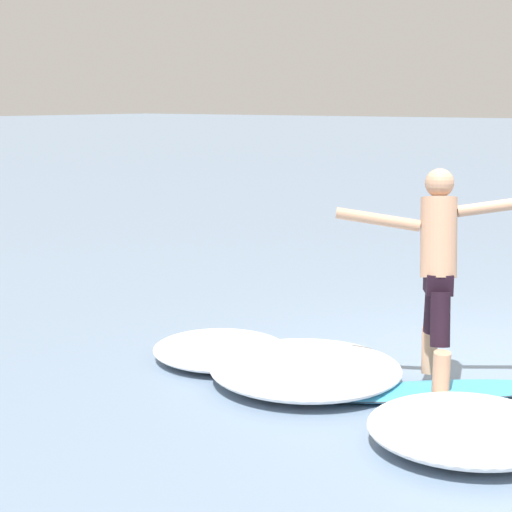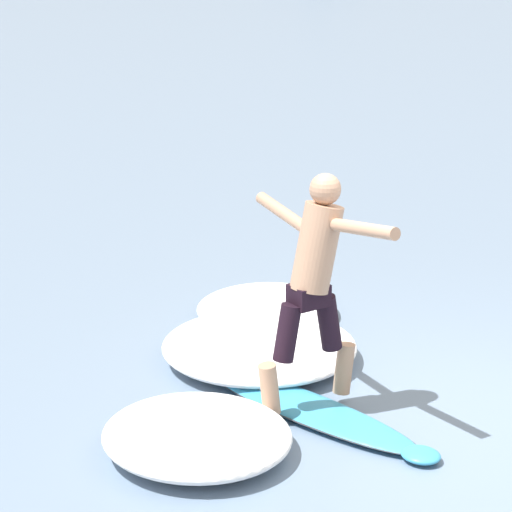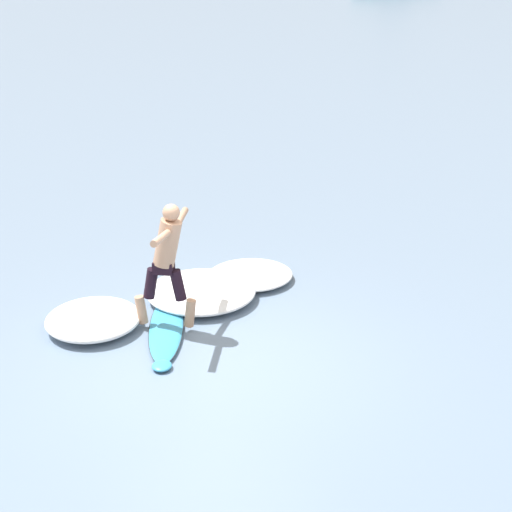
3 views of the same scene
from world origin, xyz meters
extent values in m
plane|color=slate|center=(0.00, 0.00, 0.00)|extent=(200.00, 200.00, 0.00)
ellipsoid|color=#3A9AC6|center=(-1.07, 0.25, 0.05)|extent=(1.74, 1.79, 0.09)
ellipsoid|color=#2D2D33|center=(-1.07, 0.25, 0.05)|extent=(1.76, 1.81, 0.04)
cone|color=black|center=(-1.65, 0.86, -0.06)|extent=(0.07, 0.07, 0.14)
cone|color=black|center=(-1.64, 0.67, -0.06)|extent=(0.07, 0.07, 0.14)
cone|color=black|center=(-1.46, 0.84, -0.06)|extent=(0.07, 0.07, 0.14)
cylinder|color=tan|center=(-0.79, 0.43, 0.28)|extent=(0.22, 0.20, 0.39)
cylinder|color=black|center=(-0.91, 0.35, 0.68)|extent=(0.27, 0.24, 0.43)
cylinder|color=tan|center=(-1.35, 0.07, 0.28)|extent=(0.22, 0.20, 0.39)
cylinder|color=black|center=(-1.22, 0.15, 0.68)|extent=(0.27, 0.24, 0.43)
cube|color=black|center=(-1.07, 0.25, 0.92)|extent=(0.33, 0.31, 0.16)
cylinder|color=tan|center=(-1.01, 0.28, 1.27)|extent=(0.49, 0.45, 0.67)
sphere|color=tan|center=(-0.96, 0.32, 1.68)|extent=(0.22, 0.22, 0.22)
cylinder|color=tan|center=(-1.22, 0.70, 1.40)|extent=(0.43, 0.61, 0.20)
cylinder|color=tan|center=(-0.72, -0.09, 1.51)|extent=(0.43, 0.61, 0.19)
ellipsoid|color=white|center=(-1.30, 2.22, 0.09)|extent=(1.71, 1.74, 0.19)
ellipsoid|color=white|center=(-1.39, 1.25, 0.12)|extent=(2.00, 2.01, 0.25)
ellipsoid|color=white|center=(-1.86, -0.35, 0.13)|extent=(1.83, 1.85, 0.26)
camera|label=1|loc=(-7.10, -2.45, 2.32)|focal=60.00mm
camera|label=2|loc=(-1.63, -7.82, 3.85)|focal=85.00mm
camera|label=3|loc=(6.58, -6.68, 5.31)|focal=60.00mm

